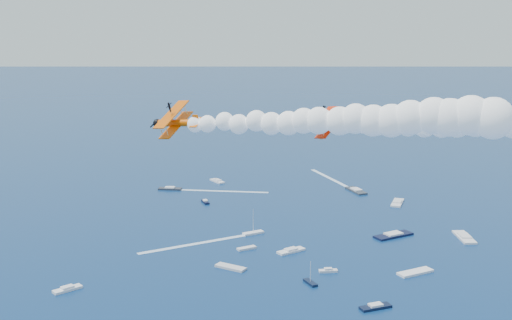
% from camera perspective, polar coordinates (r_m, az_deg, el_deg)
% --- Properties ---
extents(biplane_lead, '(8.88, 10.73, 8.46)m').
position_cam_1_polar(biplane_lead, '(113.71, 6.33, 2.94)').
color(biplane_lead, red).
extents(biplane_trail, '(9.30, 11.19, 9.16)m').
position_cam_1_polar(biplane_trail, '(107.05, -6.73, 3.16)').
color(biplane_trail, '#E85804').
extents(smoke_trail_lead, '(49.90, 6.97, 9.36)m').
position_cam_1_polar(smoke_trail_lead, '(108.05, 19.05, 2.86)').
color(smoke_trail_lead, white).
extents(smoke_trail_trail, '(50.04, 9.40, 9.36)m').
position_cam_1_polar(smoke_trail_trail, '(97.28, 6.34, 3.38)').
color(smoke_trail_trail, white).
extents(spectator_boats, '(217.54, 178.93, 0.70)m').
position_cam_1_polar(spectator_boats, '(210.84, 6.55, -8.27)').
color(spectator_boats, '#303640').
rests_on(spectator_boats, ground).
extents(boat_wakes, '(199.40, 136.60, 0.04)m').
position_cam_1_polar(boat_wakes, '(249.56, 6.37, -5.07)').
color(boat_wakes, white).
rests_on(boat_wakes, ground).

